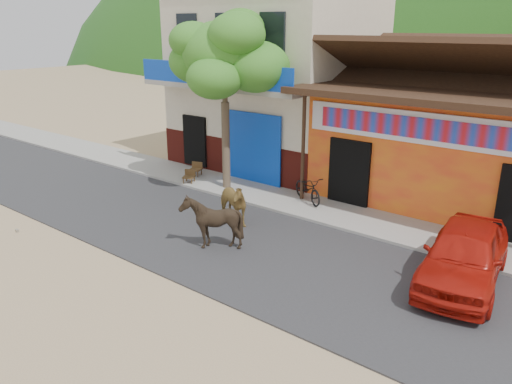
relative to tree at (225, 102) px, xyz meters
The scene contains 12 objects.
ground 8.03m from the tree, 51.58° to the right, with size 120.00×120.00×0.00m, color #9E825B.
road 6.45m from the tree, 35.66° to the right, with size 60.00×5.00×0.04m, color #28282B.
sidewalk 5.53m from the tree, ahead, with size 60.00×2.00×0.12m, color gray.
dance_club 7.93m from the tree, 32.47° to the left, with size 8.00×6.00×3.60m, color orange.
cafe_building 4.31m from the tree, 102.09° to the left, with size 7.00×6.00×7.00m, color beige.
tree is the anchor object (origin of this frame).
cow_tan 4.06m from the tree, 46.16° to the right, with size 0.70×1.53×1.29m, color olive.
cow_dark 5.47m from the tree, 52.72° to the right, with size 1.16×1.30×1.43m, color black.
red_car 9.20m from the tree, 11.39° to the right, with size 1.61×4.01×1.36m, color #AE160C.
scooter 4.06m from the tree, ahead, with size 0.57×1.64×0.86m, color black.
cafe_chair_left 3.16m from the tree, behind, with size 0.43×0.43×0.92m, color #492D18, non-canonical shape.
cafe_chair_right 2.97m from the tree, 160.35° to the right, with size 0.40×0.40×0.85m, color #4A3518, non-canonical shape.
Camera 1 is at (6.77, -6.77, 5.60)m, focal length 35.00 mm.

